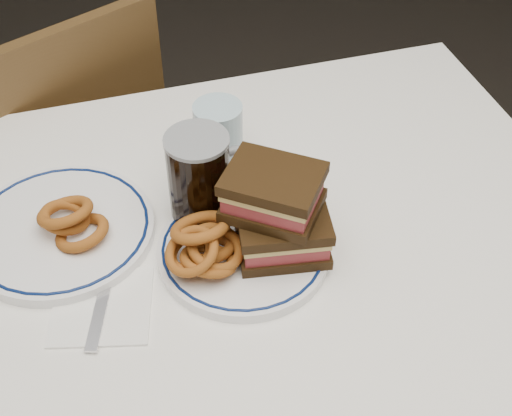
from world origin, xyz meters
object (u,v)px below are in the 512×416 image
object	(u,v)px
chair_far	(67,166)
far_plate	(61,230)
main_plate	(243,250)
beer_mug	(201,179)
reuben_sandwich	(278,213)

from	to	relation	value
chair_far	far_plate	size ratio (longest dim) A/B	3.14
main_plate	beer_mug	xyz separation A→B (m)	(-0.04, 0.09, 0.07)
reuben_sandwich	far_plate	world-z (taller)	reuben_sandwich
main_plate	far_plate	size ratio (longest dim) A/B	0.90
far_plate	reuben_sandwich	bearing A→B (deg)	-22.81
main_plate	reuben_sandwich	size ratio (longest dim) A/B	1.54
chair_far	beer_mug	distance (m)	0.67
main_plate	beer_mug	world-z (taller)	beer_mug
reuben_sandwich	beer_mug	bearing A→B (deg)	129.68
reuben_sandwich	far_plate	xyz separation A→B (m)	(-0.30, 0.12, -0.07)
chair_far	far_plate	distance (m)	0.58
chair_far	beer_mug	bearing A→B (deg)	-68.50
chair_far	main_plate	world-z (taller)	chair_far
chair_far	beer_mug	xyz separation A→B (m)	(0.21, -0.52, 0.36)
main_plate	beer_mug	size ratio (longest dim) A/B	1.61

